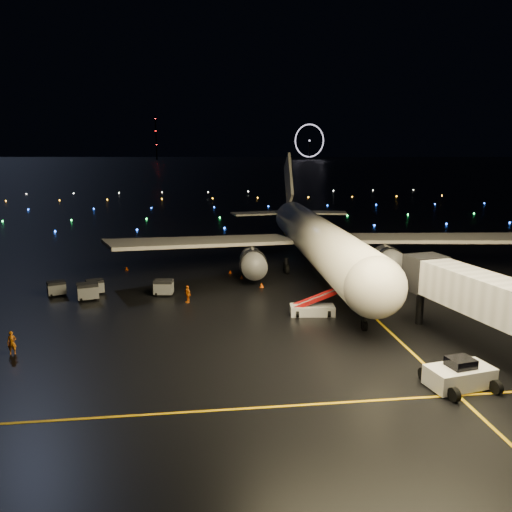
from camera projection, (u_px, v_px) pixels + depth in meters
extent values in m
plane|color=black|center=(201.00, 173.00, 332.23)|extent=(2000.00, 2000.00, 0.00)
cube|color=#E3AC0A|center=(346.00, 291.00, 57.13)|extent=(0.25, 80.00, 0.02)
cube|color=#E3AC0A|center=(199.00, 412.00, 30.84)|extent=(60.00, 0.25, 0.02)
cube|color=silver|center=(460.00, 373.00, 33.84)|extent=(4.75, 3.08, 2.09)
imported|color=orange|center=(12.00, 343.00, 39.34)|extent=(0.73, 0.53, 1.88)
imported|color=orange|center=(187.00, 294.00, 52.56)|extent=(0.98, 1.16, 1.86)
cone|color=#F74F08|center=(262.00, 285.00, 58.44)|extent=(0.58, 0.58, 0.55)
cone|color=#F74F08|center=(230.00, 272.00, 65.05)|extent=(0.50, 0.50, 0.44)
cone|color=#F74F08|center=(242.00, 277.00, 62.34)|extent=(0.52, 0.52, 0.52)
cone|color=#F74F08|center=(126.00, 268.00, 66.72)|extent=(0.63, 0.63, 0.54)
cylinder|color=black|center=(156.00, 138.00, 745.27)|extent=(1.80, 1.80, 64.00)
cube|color=gray|center=(164.00, 288.00, 55.27)|extent=(2.22, 1.70, 1.73)
cube|color=gray|center=(88.00, 292.00, 53.54)|extent=(2.47, 2.02, 1.82)
cube|color=gray|center=(57.00, 289.00, 55.14)|extent=(2.22, 1.92, 1.58)
cube|color=gray|center=(95.00, 287.00, 55.87)|extent=(2.18, 1.80, 1.59)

